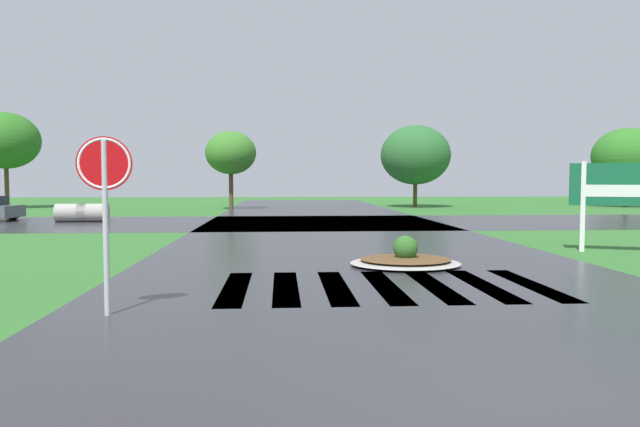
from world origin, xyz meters
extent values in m
cube|color=#2D6628|center=(0.00, 0.00, -0.05)|extent=(120.00, 120.00, 0.10)
cube|color=#2B2B30|center=(0.00, 10.00, 0.00)|extent=(10.44, 80.00, 0.01)
cube|color=#2B2B30|center=(0.00, 21.56, 0.00)|extent=(90.00, 9.39, 0.01)
cube|color=white|center=(-2.70, 5.78, 0.00)|extent=(0.45, 3.38, 0.01)
cube|color=white|center=(-1.80, 5.78, 0.00)|extent=(0.45, 3.38, 0.01)
cube|color=white|center=(-0.90, 5.78, 0.00)|extent=(0.45, 3.38, 0.01)
cube|color=white|center=(0.00, 5.78, 0.00)|extent=(0.45, 3.38, 0.01)
cube|color=white|center=(0.90, 5.78, 0.00)|extent=(0.45, 3.38, 0.01)
cube|color=white|center=(1.80, 5.78, 0.00)|extent=(0.45, 3.38, 0.01)
cube|color=white|center=(2.70, 5.78, 0.00)|extent=(0.45, 3.38, 0.01)
cylinder|color=#B2B5BA|center=(-4.35, 3.81, 1.24)|extent=(0.08, 0.08, 2.48)
cylinder|color=red|center=(-4.35, 3.81, 2.16)|extent=(0.76, 0.14, 0.76)
torus|color=white|center=(-4.35, 3.81, 2.16)|extent=(0.73, 0.15, 0.73)
cube|color=white|center=(6.20, 10.51, 1.21)|extent=(0.16, 0.16, 2.42)
cube|color=#145938|center=(7.34, 10.05, 1.81)|extent=(2.95, 1.26, 1.13)
cube|color=white|center=(7.34, 10.05, 1.64)|extent=(2.25, 0.98, 0.32)
ellipsoid|color=#9E9B93|center=(0.91, 8.26, 0.06)|extent=(2.49, 2.21, 0.12)
ellipsoid|color=brown|center=(0.91, 8.26, 0.15)|extent=(2.04, 1.81, 0.10)
sphere|color=#2D6023|center=(0.91, 8.26, 0.40)|extent=(0.56, 0.56, 0.56)
cylinder|color=black|center=(-14.77, 24.36, 0.32)|extent=(0.66, 0.30, 0.64)
cylinder|color=#9E9B93|center=(-11.42, 22.65, 0.41)|extent=(1.38, 0.92, 0.83)
cylinder|color=#9E9B93|center=(-10.47, 22.71, 0.41)|extent=(1.38, 0.92, 0.83)
cylinder|color=#4C3823|center=(-20.10, 35.62, 1.49)|extent=(0.28, 0.28, 2.98)
ellipsoid|color=#2A681F|center=(-20.10, 35.62, 4.51)|extent=(4.39, 4.39, 3.73)
cylinder|color=#4C3823|center=(-5.06, 33.19, 1.25)|extent=(0.28, 0.28, 2.51)
ellipsoid|color=#387326|center=(-5.06, 33.19, 3.64)|extent=(3.24, 3.24, 2.75)
cylinder|color=#4C3823|center=(7.41, 35.25, 0.97)|extent=(0.28, 0.28, 1.94)
ellipsoid|color=#285F2D|center=(7.41, 35.25, 3.62)|extent=(4.80, 4.80, 4.08)
cylinder|color=#4C3823|center=(22.13, 34.56, 0.98)|extent=(0.28, 0.28, 1.96)
ellipsoid|color=#2D6E23|center=(22.13, 34.56, 3.56)|extent=(4.58, 4.58, 3.89)
camera|label=1|loc=(-1.88, -4.58, 1.94)|focal=32.75mm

